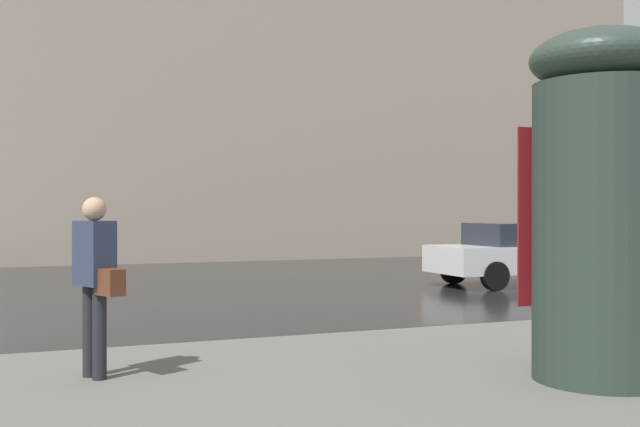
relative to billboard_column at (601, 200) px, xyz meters
name	(u,v)px	position (x,y,z in m)	size (l,w,h in m)	color
billboard_column	(601,200)	(0.00, 0.00, 0.00)	(1.29, 1.29, 3.21)	#28382D
car_white	(522,252)	(8.88, -5.71, -1.04)	(1.85, 4.10, 1.41)	silver
pedestrian_approaching_kerb	(96,273)	(1.79, 4.29, -0.67)	(0.65, 0.43, 1.68)	#2D3851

